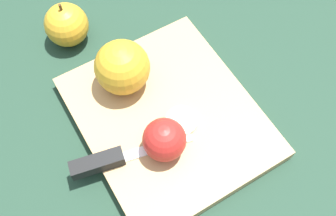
% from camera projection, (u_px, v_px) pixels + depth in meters
% --- Properties ---
extents(ground_plane, '(4.00, 4.00, 0.00)m').
position_uv_depth(ground_plane, '(168.00, 121.00, 0.64)').
color(ground_plane, '#1E3828').
extents(cutting_board, '(0.35, 0.31, 0.02)m').
position_uv_depth(cutting_board, '(168.00, 117.00, 0.63)').
color(cutting_board, tan).
rests_on(cutting_board, ground_plane).
extents(apple_half_left, '(0.09, 0.09, 0.09)m').
position_uv_depth(apple_half_left, '(122.00, 67.00, 0.61)').
color(apple_half_left, gold).
rests_on(apple_half_left, cutting_board).
extents(apple_half_right, '(0.06, 0.06, 0.06)m').
position_uv_depth(apple_half_right, '(165.00, 140.00, 0.57)').
color(apple_half_right, red).
rests_on(apple_half_right, cutting_board).
extents(knife, '(0.09, 0.18, 0.02)m').
position_uv_depth(knife, '(104.00, 161.00, 0.57)').
color(knife, silver).
rests_on(knife, cutting_board).
extents(apple_slice, '(0.05, 0.05, 0.01)m').
position_uv_depth(apple_slice, '(182.00, 121.00, 0.61)').
color(apple_slice, beige).
rests_on(apple_slice, cutting_board).
extents(apple_whole, '(0.08, 0.08, 0.09)m').
position_uv_depth(apple_whole, '(67.00, 25.00, 0.69)').
color(apple_whole, gold).
rests_on(apple_whole, ground_plane).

